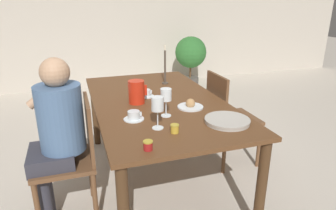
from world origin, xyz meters
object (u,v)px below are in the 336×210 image
(chair_person_side, at_px, (73,156))
(person_seated, at_px, (57,129))
(jam_jar_amber, at_px, (148,145))
(bread_plate, at_px, (190,105))
(chair_opposite, at_px, (227,116))
(candlestick_tall, at_px, (165,69))
(potted_plant, at_px, (191,55))
(jam_jar_red, at_px, (175,128))
(wine_glass_water, at_px, (157,105))
(wine_glass_juice, at_px, (166,96))
(serving_tray, at_px, (227,121))
(red_pitcher, at_px, (136,92))
(teacup_across, at_px, (146,94))
(teacup_near_person, at_px, (134,116))

(chair_person_side, bearing_deg, person_seated, 92.98)
(jam_jar_amber, bearing_deg, bread_plate, 49.27)
(chair_opposite, relative_size, bread_plate, 4.47)
(candlestick_tall, distance_m, potted_plant, 2.51)
(candlestick_tall, bearing_deg, chair_person_side, -141.32)
(chair_opposite, distance_m, jam_jar_red, 1.10)
(wine_glass_water, xyz_separation_m, wine_glass_juice, (0.12, 0.19, -0.01))
(potted_plant, bearing_deg, bread_plate, -112.43)
(serving_tray, xyz_separation_m, bread_plate, (-0.12, 0.36, 0.00))
(red_pitcher, distance_m, potted_plant, 3.11)
(wine_glass_water, height_order, bread_plate, wine_glass_water)
(teacup_across, relative_size, jam_jar_amber, 2.60)
(chair_opposite, height_order, jam_jar_amber, chair_opposite)
(potted_plant, bearing_deg, chair_opposite, -104.75)
(jam_jar_amber, bearing_deg, chair_person_side, 127.33)
(chair_opposite, bearing_deg, potted_plant, 165.25)
(wine_glass_water, distance_m, jam_jar_red, 0.18)
(wine_glass_juice, bearing_deg, person_seated, 173.89)
(candlestick_tall, bearing_deg, red_pitcher, -129.37)
(potted_plant, bearing_deg, teacup_across, -120.02)
(serving_tray, bearing_deg, bread_plate, 109.05)
(jam_jar_red, relative_size, candlestick_tall, 0.14)
(chair_person_side, xyz_separation_m, wine_glass_water, (0.55, -0.27, 0.42))
(person_seated, relative_size, wine_glass_water, 5.58)
(person_seated, height_order, serving_tray, person_seated)
(wine_glass_water, bearing_deg, bread_plate, 40.22)
(red_pitcher, relative_size, potted_plant, 0.20)
(wine_glass_water, xyz_separation_m, jam_jar_amber, (-0.14, -0.27, -0.13))
(serving_tray, relative_size, jam_jar_red, 5.57)
(person_seated, height_order, wine_glass_water, person_seated)
(jam_jar_red, bearing_deg, person_seated, 152.69)
(potted_plant, bearing_deg, serving_tray, -108.25)
(wine_glass_juice, distance_m, candlestick_tall, 0.86)
(teacup_across, bearing_deg, bread_plate, -55.38)
(candlestick_tall, bearing_deg, potted_plant, 61.76)
(person_seated, distance_m, teacup_across, 0.83)
(red_pitcher, height_order, wine_glass_water, wine_glass_water)
(chair_opposite, relative_size, person_seated, 0.75)
(jam_jar_amber, height_order, potted_plant, potted_plant)
(wine_glass_juice, distance_m, teacup_across, 0.50)
(candlestick_tall, bearing_deg, chair_opposite, -38.53)
(red_pitcher, xyz_separation_m, serving_tray, (0.49, -0.60, -0.08))
(bread_plate, bearing_deg, jam_jar_amber, -130.73)
(red_pitcher, bearing_deg, potted_plant, 59.55)
(chair_person_side, height_order, teacup_across, chair_person_side)
(candlestick_tall, relative_size, potted_plant, 0.42)
(wine_glass_water, bearing_deg, red_pitcher, 92.11)
(wine_glass_juice, xyz_separation_m, teacup_near_person, (-0.23, 0.00, -0.12))
(chair_opposite, xyz_separation_m, candlestick_tall, (-0.50, 0.40, 0.41))
(wine_glass_juice, relative_size, potted_plant, 0.22)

